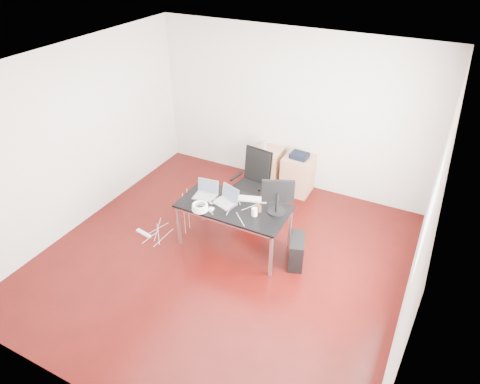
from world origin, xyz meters
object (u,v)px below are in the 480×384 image
at_px(office_chair, 253,180).
at_px(filing_cabinet_right, 298,174).
at_px(filing_cabinet_left, 267,167).
at_px(pc_tower, 296,251).
at_px(desk, 234,209).

distance_m(office_chair, filing_cabinet_right, 1.06).
distance_m(filing_cabinet_left, pc_tower, 2.24).
relative_size(filing_cabinet_left, pc_tower, 1.56).
bearing_deg(office_chair, filing_cabinet_left, 106.76).
bearing_deg(pc_tower, filing_cabinet_right, 92.05).
height_order(filing_cabinet_right, pc_tower, filing_cabinet_right).
xyz_separation_m(office_chair, filing_cabinet_left, (-0.14, 0.92, -0.26)).
bearing_deg(filing_cabinet_right, desk, -98.97).
relative_size(filing_cabinet_right, pc_tower, 1.56).
bearing_deg(filing_cabinet_right, filing_cabinet_left, 180.00).
relative_size(desk, filing_cabinet_left, 2.29).
bearing_deg(desk, office_chair, 99.46).
bearing_deg(office_chair, filing_cabinet_right, 71.38).
bearing_deg(desk, pc_tower, 2.74).
height_order(desk, filing_cabinet_left, desk).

